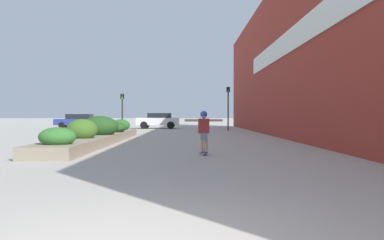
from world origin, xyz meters
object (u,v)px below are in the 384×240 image
object	(u,v)px
traffic_light_left	(122,105)
traffic_light_right	(228,101)
car_leftmost	(158,120)
car_center_left	(78,121)
car_center_right	(297,120)
skateboarder	(204,127)
skateboard	(204,153)

from	to	relation	value
traffic_light_left	traffic_light_right	world-z (taller)	traffic_light_right
car_leftmost	car_center_left	world-z (taller)	car_leftmost
car_center_right	traffic_light_right	size ratio (longest dim) A/B	1.08
car_center_right	traffic_light_left	bearing A→B (deg)	114.25
skateboarder	traffic_light_left	bearing A→B (deg)	102.26
skateboarder	car_leftmost	world-z (taller)	car_leftmost
traffic_light_left	traffic_light_right	bearing A→B (deg)	0.80
skateboard	skateboarder	world-z (taller)	skateboarder
car_leftmost	skateboard	bearing A→B (deg)	-171.90
car_center_left	traffic_light_right	bearing A→B (deg)	-115.42
skateboarder	car_center_right	size ratio (longest dim) A/B	0.35
skateboarder	skateboard	bearing A→B (deg)	-95.59
skateboard	skateboarder	size ratio (longest dim) A/B	0.46
car_center_right	car_center_left	bearing A→B (deg)	91.36
traffic_light_left	skateboard	bearing A→B (deg)	-72.14
car_center_right	traffic_light_right	world-z (taller)	traffic_light_right
skateboard	car_center_right	world-z (taller)	car_center_right
skateboard	traffic_light_right	world-z (taller)	traffic_light_right
skateboard	skateboarder	bearing A→B (deg)	84.41
skateboard	traffic_light_left	bearing A→B (deg)	102.26
skateboarder	car_leftmost	size ratio (longest dim) A/B	0.33
car_center_left	car_center_right	distance (m)	22.57
skateboarder	car_center_left	world-z (taller)	skateboarder
car_center_left	traffic_light_right	world-z (taller)	traffic_light_right
skateboard	skateboarder	xyz separation A→B (m)	(0.00, 0.00, 0.86)
skateboarder	traffic_light_right	distance (m)	19.10
skateboarder	traffic_light_left	size ratio (longest dim) A/B	0.44
skateboard	car_leftmost	size ratio (longest dim) A/B	0.15
skateboarder	car_center_left	distance (m)	28.30
traffic_light_right	traffic_light_left	bearing A→B (deg)	-179.20
skateboard	car_leftmost	xyz separation A→B (m)	(-3.44, 24.17, 0.75)
skateboard	car_center_right	distance (m)	28.44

